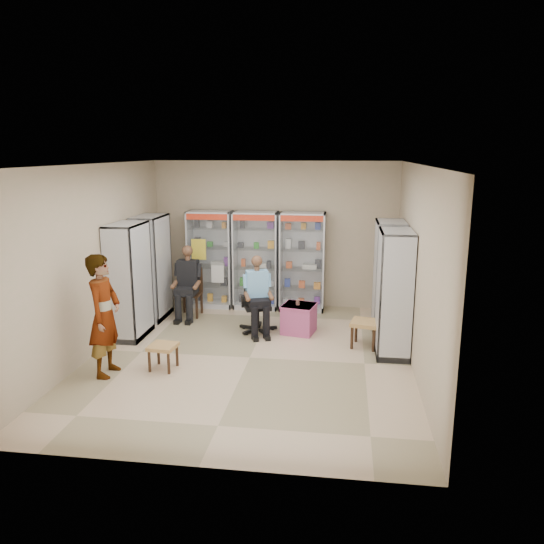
# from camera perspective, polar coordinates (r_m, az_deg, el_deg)

# --- Properties ---
(floor) EXTENTS (6.00, 6.00, 0.00)m
(floor) POSITION_cam_1_polar(r_m,az_deg,el_deg) (8.50, -2.41, -9.18)
(floor) COLOR tan
(floor) RESTS_ON ground
(room_shell) EXTENTS (5.02, 6.02, 3.01)m
(room_shell) POSITION_cam_1_polar(r_m,az_deg,el_deg) (7.97, -2.54, 4.04)
(room_shell) COLOR tan
(room_shell) RESTS_ON ground
(cabinet_back_left) EXTENTS (0.90, 0.50, 2.00)m
(cabinet_back_left) POSITION_cam_1_polar(r_m,az_deg,el_deg) (11.04, -6.60, 1.38)
(cabinet_back_left) COLOR #ADB0B4
(cabinet_back_left) RESTS_ON floor
(cabinet_back_mid) EXTENTS (0.90, 0.50, 2.00)m
(cabinet_back_mid) POSITION_cam_1_polar(r_m,az_deg,el_deg) (10.85, -1.73, 1.25)
(cabinet_back_mid) COLOR #A0A2A7
(cabinet_back_mid) RESTS_ON floor
(cabinet_back_right) EXTENTS (0.90, 0.50, 2.00)m
(cabinet_back_right) POSITION_cam_1_polar(r_m,az_deg,el_deg) (10.74, 3.27, 1.11)
(cabinet_back_right) COLOR #ADB0B4
(cabinet_back_right) RESTS_ON floor
(cabinet_right_far) EXTENTS (0.90, 0.50, 2.00)m
(cabinet_right_far) POSITION_cam_1_polar(r_m,az_deg,el_deg) (9.64, 12.43, -0.56)
(cabinet_right_far) COLOR #BBBDC3
(cabinet_right_far) RESTS_ON floor
(cabinet_right_near) EXTENTS (0.90, 0.50, 2.00)m
(cabinet_right_near) POSITION_cam_1_polar(r_m,az_deg,el_deg) (8.57, 12.99, -2.26)
(cabinet_right_near) COLOR #BABBC2
(cabinet_right_near) RESTS_ON floor
(cabinet_left_far) EXTENTS (0.90, 0.50, 2.00)m
(cabinet_left_far) POSITION_cam_1_polar(r_m,az_deg,el_deg) (10.45, -12.81, 0.47)
(cabinet_left_far) COLOR #B1B4B9
(cabinet_left_far) RESTS_ON floor
(cabinet_left_near) EXTENTS (0.90, 0.50, 2.00)m
(cabinet_left_near) POSITION_cam_1_polar(r_m,az_deg,el_deg) (9.46, -15.12, -0.96)
(cabinet_left_near) COLOR #9E9FA5
(cabinet_left_near) RESTS_ON floor
(wooden_chair) EXTENTS (0.42, 0.42, 0.94)m
(wooden_chair) POSITION_cam_1_polar(r_m,az_deg,el_deg) (10.55, -8.82, -2.21)
(wooden_chair) COLOR black
(wooden_chair) RESTS_ON floor
(seated_customer) EXTENTS (0.44, 0.60, 1.34)m
(seated_customer) POSITION_cam_1_polar(r_m,az_deg,el_deg) (10.45, -8.94, -1.22)
(seated_customer) COLOR black
(seated_customer) RESTS_ON floor
(office_chair) EXTENTS (0.72, 0.72, 1.04)m
(office_chair) POSITION_cam_1_polar(r_m,az_deg,el_deg) (9.53, -1.58, -3.40)
(office_chair) COLOR black
(office_chair) RESTS_ON floor
(seated_shopkeeper) EXTENTS (0.61, 0.71, 1.32)m
(seated_shopkeeper) POSITION_cam_1_polar(r_m,az_deg,el_deg) (9.45, -1.64, -2.66)
(seated_shopkeeper) COLOR #6D98D8
(seated_shopkeeper) RESTS_ON floor
(pink_trunk) EXTENTS (0.63, 0.62, 0.52)m
(pink_trunk) POSITION_cam_1_polar(r_m,az_deg,el_deg) (9.53, 2.90, -5.03)
(pink_trunk) COLOR #B5488D
(pink_trunk) RESTS_ON floor
(tea_glass) EXTENTS (0.07, 0.07, 0.10)m
(tea_glass) POSITION_cam_1_polar(r_m,az_deg,el_deg) (9.43, 2.79, -3.25)
(tea_glass) COLOR #512106
(tea_glass) RESTS_ON pink_trunk
(woven_stool_a) EXTENTS (0.53, 0.53, 0.45)m
(woven_stool_a) POSITION_cam_1_polar(r_m,az_deg,el_deg) (9.00, 9.95, -6.56)
(woven_stool_a) COLOR tan
(woven_stool_a) RESTS_ON floor
(woven_stool_b) EXTENTS (0.42, 0.42, 0.38)m
(woven_stool_b) POSITION_cam_1_polar(r_m,az_deg,el_deg) (8.18, -11.61, -8.92)
(woven_stool_b) COLOR #A36B45
(woven_stool_b) RESTS_ON floor
(standing_man) EXTENTS (0.43, 0.66, 1.79)m
(standing_man) POSITION_cam_1_polar(r_m,az_deg,el_deg) (7.98, -17.59, -4.47)
(standing_man) COLOR gray
(standing_man) RESTS_ON floor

